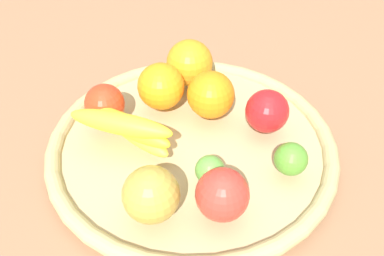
# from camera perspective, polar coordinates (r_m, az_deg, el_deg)

# --- Properties ---
(ground_plane) EXTENTS (2.40, 2.40, 0.00)m
(ground_plane) POSITION_cam_1_polar(r_m,az_deg,el_deg) (0.70, -0.00, -3.17)
(ground_plane) COLOR #93694A
(ground_plane) RESTS_ON ground
(basket) EXTENTS (0.46, 0.46, 0.03)m
(basket) POSITION_cam_1_polar(r_m,az_deg,el_deg) (0.68, -0.00, -2.28)
(basket) COLOR tan
(basket) RESTS_ON ground_plane
(orange_2) EXTENTS (0.11, 0.11, 0.08)m
(orange_2) POSITION_cam_1_polar(r_m,az_deg,el_deg) (0.71, -4.16, 5.57)
(orange_2) COLOR orange
(orange_2) RESTS_ON basket
(banana_bunch) EXTENTS (0.17, 0.12, 0.06)m
(banana_bunch) POSITION_cam_1_polar(r_m,az_deg,el_deg) (0.65, -8.74, 0.20)
(banana_bunch) COLOR yellow
(banana_bunch) RESTS_ON basket
(apple_0) EXTENTS (0.10, 0.10, 0.07)m
(apple_0) POSITION_cam_1_polar(r_m,az_deg,el_deg) (0.68, 9.98, 2.23)
(apple_0) COLOR red
(apple_0) RESTS_ON basket
(orange_1) EXTENTS (0.10, 0.10, 0.08)m
(orange_1) POSITION_cam_1_polar(r_m,az_deg,el_deg) (0.77, -0.32, 8.69)
(orange_1) COLOR orange
(orange_1) RESTS_ON basket
(orange_0) EXTENTS (0.10, 0.10, 0.08)m
(orange_0) POSITION_cam_1_polar(r_m,az_deg,el_deg) (0.69, 2.52, 4.45)
(orange_0) COLOR orange
(orange_0) RESTS_ON basket
(apple_2) EXTENTS (0.09, 0.09, 0.06)m
(apple_2) POSITION_cam_1_polar(r_m,az_deg,el_deg) (0.70, -11.57, 3.19)
(apple_2) COLOR red
(apple_2) RESTS_ON basket
(apple_1) EXTENTS (0.08, 0.08, 0.07)m
(apple_1) POSITION_cam_1_polar(r_m,az_deg,el_deg) (0.55, 4.06, -8.85)
(apple_1) COLOR red
(apple_1) RESTS_ON basket
(apple_3) EXTENTS (0.09, 0.09, 0.07)m
(apple_3) POSITION_cam_1_polar(r_m,az_deg,el_deg) (0.55, -5.48, -8.85)
(apple_3) COLOR #B29B3D
(apple_3) RESTS_ON basket
(lime_0) EXTENTS (0.06, 0.06, 0.04)m
(lime_0) POSITION_cam_1_polar(r_m,az_deg,el_deg) (0.60, 2.40, -5.61)
(lime_0) COLOR #5BA03F
(lime_0) RESTS_ON basket
(lime_1) EXTENTS (0.05, 0.05, 0.05)m
(lime_1) POSITION_cam_1_polar(r_m,az_deg,el_deg) (0.62, 13.06, -4.05)
(lime_1) COLOR #539A30
(lime_1) RESTS_ON basket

